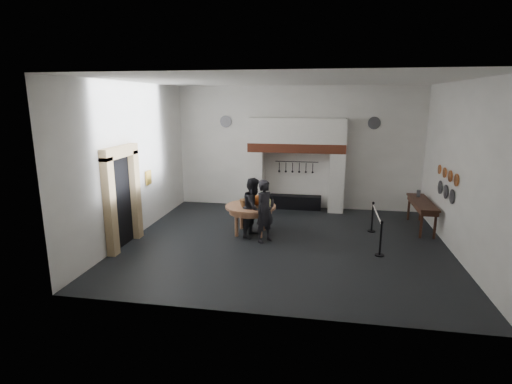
% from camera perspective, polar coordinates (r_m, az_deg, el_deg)
% --- Properties ---
extents(floor, '(9.00, 8.00, 0.02)m').
position_cam_1_polar(floor, '(11.59, 4.19, -7.21)').
color(floor, black).
rests_on(floor, ground).
extents(ceiling, '(9.00, 8.00, 0.02)m').
position_cam_1_polar(ceiling, '(10.88, 4.60, 15.62)').
color(ceiling, silver).
rests_on(ceiling, wall_back).
extents(wall_back, '(9.00, 0.02, 4.50)m').
position_cam_1_polar(wall_back, '(14.96, 5.90, 6.26)').
color(wall_back, white).
rests_on(wall_back, floor).
extents(wall_front, '(9.00, 0.02, 4.50)m').
position_cam_1_polar(wall_front, '(7.12, 1.21, -1.26)').
color(wall_front, white).
rests_on(wall_front, floor).
extents(wall_left, '(0.02, 8.00, 4.50)m').
position_cam_1_polar(wall_left, '(12.28, -17.06, 4.26)').
color(wall_left, white).
rests_on(wall_left, floor).
extents(wall_right, '(0.02, 8.00, 4.50)m').
position_cam_1_polar(wall_right, '(11.50, 27.33, 2.80)').
color(wall_right, white).
rests_on(wall_right, floor).
extents(chimney_pier_left, '(0.55, 0.70, 2.15)m').
position_cam_1_polar(chimney_pier_left, '(14.98, 0.06, 1.79)').
color(chimney_pier_left, silver).
rests_on(chimney_pier_left, floor).
extents(chimney_pier_right, '(0.55, 0.70, 2.15)m').
position_cam_1_polar(chimney_pier_right, '(14.77, 11.41, 1.36)').
color(chimney_pier_right, silver).
rests_on(chimney_pier_right, floor).
extents(hearth_brick_band, '(3.50, 0.72, 0.32)m').
position_cam_1_polar(hearth_brick_band, '(14.61, 5.81, 6.34)').
color(hearth_brick_band, '#9E442B').
rests_on(hearth_brick_band, chimney_pier_left).
extents(chimney_hood, '(3.50, 0.70, 0.90)m').
position_cam_1_polar(chimney_hood, '(14.55, 5.86, 8.72)').
color(chimney_hood, silver).
rests_on(chimney_hood, hearth_brick_band).
extents(iron_range, '(1.90, 0.45, 0.50)m').
position_cam_1_polar(iron_range, '(15.06, 5.65, -1.44)').
color(iron_range, black).
rests_on(iron_range, floor).
extents(utensil_rail, '(1.60, 0.02, 0.02)m').
position_cam_1_polar(utensil_rail, '(14.95, 5.83, 4.32)').
color(utensil_rail, black).
rests_on(utensil_rail, wall_back).
extents(door_recess, '(0.04, 1.10, 2.50)m').
position_cam_1_polar(door_recess, '(11.60, -18.80, -1.41)').
color(door_recess, black).
rests_on(door_recess, floor).
extents(door_jamb_near, '(0.22, 0.30, 2.60)m').
position_cam_1_polar(door_jamb_near, '(10.95, -20.14, -2.08)').
color(door_jamb_near, tan).
rests_on(door_jamb_near, floor).
extents(door_jamb_far, '(0.22, 0.30, 2.60)m').
position_cam_1_polar(door_jamb_far, '(12.14, -16.88, -0.39)').
color(door_jamb_far, tan).
rests_on(door_jamb_far, floor).
extents(door_lintel, '(0.22, 1.70, 0.30)m').
position_cam_1_polar(door_lintel, '(11.30, -18.92, 5.46)').
color(door_lintel, tan).
rests_on(door_lintel, door_jamb_near).
extents(wall_plaque, '(0.05, 0.34, 0.44)m').
position_cam_1_polar(wall_plaque, '(13.08, -15.11, 2.00)').
color(wall_plaque, gold).
rests_on(wall_plaque, wall_left).
extents(work_table, '(1.71, 1.71, 0.07)m').
position_cam_1_polar(work_table, '(12.11, -0.77, -2.10)').
color(work_table, '#B57A55').
rests_on(work_table, floor).
extents(pumpkin, '(0.36, 0.36, 0.31)m').
position_cam_1_polar(pumpkin, '(12.12, 0.24, -1.16)').
color(pumpkin, orange).
rests_on(pumpkin, work_table).
extents(cheese_block_big, '(0.22, 0.22, 0.24)m').
position_cam_1_polar(cheese_block_big, '(11.94, 1.54, -1.55)').
color(cheese_block_big, '#E7E78A').
rests_on(cheese_block_big, work_table).
extents(cheese_block_small, '(0.18, 0.18, 0.20)m').
position_cam_1_polar(cheese_block_small, '(12.23, 1.66, -1.29)').
color(cheese_block_small, '#DAC382').
rests_on(cheese_block_small, work_table).
extents(wicker_basket, '(0.36, 0.36, 0.22)m').
position_cam_1_polar(wicker_basket, '(11.96, -1.61, -1.58)').
color(wicker_basket, olive).
rests_on(wicker_basket, work_table).
extents(bread_loaf, '(0.31, 0.18, 0.13)m').
position_cam_1_polar(bread_loaf, '(12.43, -0.93, -1.22)').
color(bread_loaf, '#975535').
rests_on(bread_loaf, work_table).
extents(visitor_near, '(0.75, 0.79, 1.81)m').
position_cam_1_polar(visitor_near, '(11.40, 1.32, -2.73)').
color(visitor_near, black).
rests_on(visitor_near, floor).
extents(visitor_far, '(0.87, 1.01, 1.78)m').
position_cam_1_polar(visitor_far, '(11.85, -0.31, -2.20)').
color(visitor_far, black).
rests_on(visitor_far, floor).
extents(side_table, '(0.55, 2.20, 0.06)m').
position_cam_1_polar(side_table, '(13.56, 22.67, -1.34)').
color(side_table, '#3C2016').
rests_on(side_table, floor).
extents(pewter_jug, '(0.12, 0.12, 0.22)m').
position_cam_1_polar(pewter_jug, '(14.10, 22.20, -0.19)').
color(pewter_jug, '#4D4D52').
rests_on(pewter_jug, side_table).
extents(copper_pan_a, '(0.03, 0.34, 0.34)m').
position_cam_1_polar(copper_pan_a, '(11.72, 26.71, 1.54)').
color(copper_pan_a, '#C6662D').
rests_on(copper_pan_a, wall_right).
extents(copper_pan_b, '(0.03, 0.32, 0.32)m').
position_cam_1_polar(copper_pan_b, '(12.24, 26.00, 2.05)').
color(copper_pan_b, '#C6662D').
rests_on(copper_pan_b, wall_right).
extents(copper_pan_c, '(0.03, 0.30, 0.30)m').
position_cam_1_polar(copper_pan_c, '(12.76, 25.34, 2.52)').
color(copper_pan_c, '#C6662D').
rests_on(copper_pan_c, wall_right).
extents(copper_pan_d, '(0.03, 0.28, 0.28)m').
position_cam_1_polar(copper_pan_d, '(13.28, 24.74, 2.95)').
color(copper_pan_d, '#C6662D').
rests_on(copper_pan_d, wall_right).
extents(pewter_plate_left, '(0.03, 0.40, 0.40)m').
position_cam_1_polar(pewter_plate_left, '(12.01, 26.21, -0.60)').
color(pewter_plate_left, '#4C4C51').
rests_on(pewter_plate_left, wall_right).
extents(pewter_plate_mid, '(0.03, 0.40, 0.40)m').
position_cam_1_polar(pewter_plate_mid, '(12.57, 25.47, 0.03)').
color(pewter_plate_mid, '#4C4C51').
rests_on(pewter_plate_mid, wall_right).
extents(pewter_plate_right, '(0.03, 0.40, 0.40)m').
position_cam_1_polar(pewter_plate_right, '(13.14, 24.80, 0.62)').
color(pewter_plate_right, '#4C4C51').
rests_on(pewter_plate_right, wall_right).
extents(pewter_plate_back_left, '(0.44, 0.03, 0.44)m').
position_cam_1_polar(pewter_plate_back_left, '(15.27, -4.34, 10.01)').
color(pewter_plate_back_left, '#4C4C51').
rests_on(pewter_plate_back_left, wall_back).
extents(pewter_plate_back_right, '(0.44, 0.03, 0.44)m').
position_cam_1_polar(pewter_plate_back_right, '(14.89, 16.53, 9.44)').
color(pewter_plate_back_right, '#4C4C51').
rests_on(pewter_plate_back_right, wall_back).
extents(barrier_post_near, '(0.05, 0.05, 0.90)m').
position_cam_1_polar(barrier_post_near, '(10.97, 17.37, -6.49)').
color(barrier_post_near, black).
rests_on(barrier_post_near, floor).
extents(barrier_post_far, '(0.05, 0.05, 0.90)m').
position_cam_1_polar(barrier_post_far, '(12.86, 16.28, -3.53)').
color(barrier_post_far, black).
rests_on(barrier_post_far, floor).
extents(barrier_rope, '(0.04, 2.00, 0.04)m').
position_cam_1_polar(barrier_rope, '(11.80, 16.91, -3.04)').
color(barrier_rope, white).
rests_on(barrier_rope, barrier_post_near).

